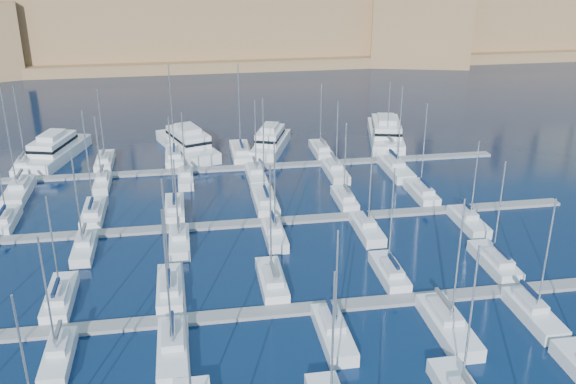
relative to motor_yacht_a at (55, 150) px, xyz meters
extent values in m
plane|color=black|center=(32.85, -41.98, -1.73)|extent=(600.00, 600.00, 0.00)
cube|color=slate|center=(32.85, -53.98, -1.53)|extent=(84.00, 2.00, 0.40)
cube|color=slate|center=(32.85, -31.98, -1.53)|extent=(84.00, 2.00, 0.40)
cube|color=slate|center=(32.85, -9.98, -1.53)|extent=(84.00, 2.00, 0.40)
cylinder|color=#9EA0A8|center=(10.15, -70.08, 5.85)|extent=(0.18, 0.18, 12.47)
cylinder|color=#9EA0A8|center=(21.57, -69.32, 6.47)|extent=(0.18, 0.18, 13.56)
cylinder|color=#9EA0A8|center=(32.55, -69.93, 5.69)|extent=(0.18, 0.18, 12.11)
cylinder|color=#9EA0A8|center=(43.72, -69.79, 6.27)|extent=(0.18, 0.18, 13.26)
cube|color=silver|center=(8.24, -48.44, -1.20)|extent=(2.73, 9.09, 1.65)
cube|color=silver|center=(8.24, -49.34, -0.02)|extent=(1.91, 4.09, 0.70)
cylinder|color=#9EA0A8|center=(8.24, -47.98, 4.98)|extent=(0.18, 0.18, 10.71)
cube|color=#0E1D3E|center=(8.24, -49.80, 1.03)|extent=(0.35, 3.64, 0.35)
cube|color=silver|center=(19.67, -48.43, -1.20)|extent=(2.73, 9.11, 1.66)
cube|color=silver|center=(19.67, -49.34, -0.02)|extent=(1.91, 4.10, 0.70)
cylinder|color=#9EA0A8|center=(19.67, -47.97, 5.59)|extent=(0.18, 0.18, 11.93)
cube|color=#0E1D3E|center=(19.67, -49.79, 1.03)|extent=(0.35, 3.64, 0.35)
cube|color=silver|center=(30.80, -48.49, -1.20)|extent=(2.69, 8.98, 1.65)
cube|color=silver|center=(30.80, -49.39, -0.03)|extent=(1.89, 4.04, 0.70)
cylinder|color=#9EA0A8|center=(30.80, -48.04, 6.01)|extent=(0.18, 0.18, 12.78)
cube|color=#595B60|center=(30.80, -49.84, 1.02)|extent=(0.35, 3.59, 0.35)
cube|color=silver|center=(44.23, -48.77, -1.22)|extent=(2.53, 8.43, 1.62)
cube|color=silver|center=(44.23, -49.61, -0.05)|extent=(1.77, 3.79, 0.70)
cylinder|color=#9EA0A8|center=(44.23, -48.35, 5.48)|extent=(0.18, 0.18, 11.77)
cube|color=#0E1D3E|center=(44.23, -50.03, 1.00)|extent=(0.35, 3.37, 0.35)
cube|color=silver|center=(57.16, -48.40, -1.20)|extent=(2.75, 9.17, 1.66)
cube|color=silver|center=(57.16, -49.31, -0.02)|extent=(1.92, 4.12, 0.70)
cylinder|color=#9EA0A8|center=(57.16, -47.94, 5.44)|extent=(0.18, 0.18, 11.61)
cube|color=#0E1D3E|center=(57.16, -49.77, 1.03)|extent=(0.35, 3.67, 0.35)
cube|color=silver|center=(9.72, -58.97, -1.23)|extent=(2.39, 7.98, 1.60)
cube|color=silver|center=(9.72, -58.17, -0.08)|extent=(1.68, 3.59, 0.70)
cylinder|color=#9EA0A8|center=(9.72, -59.37, 5.46)|extent=(0.18, 0.18, 11.77)
cube|color=#595B60|center=(9.72, -57.77, 0.97)|extent=(0.35, 3.19, 0.35)
cube|color=silver|center=(20.04, -59.77, -1.19)|extent=(2.87, 9.57, 1.68)
cube|color=silver|center=(20.04, -58.81, 0.00)|extent=(2.01, 4.31, 0.70)
cylinder|color=#9EA0A8|center=(20.04, -60.24, 6.53)|extent=(0.18, 0.18, 13.75)
cube|color=#0E1D3E|center=(20.04, -58.33, 1.05)|extent=(0.35, 3.83, 0.35)
cube|color=silver|center=(35.25, -59.51, -1.20)|extent=(2.72, 9.05, 1.65)
cube|color=silver|center=(35.25, -58.60, -0.02)|extent=(1.90, 4.07, 0.70)
cylinder|color=#9EA0A8|center=(35.25, -59.96, 4.91)|extent=(0.18, 0.18, 10.56)
cube|color=#0E1D3E|center=(35.25, -58.15, 1.03)|extent=(0.35, 3.62, 0.35)
cube|color=silver|center=(46.61, -60.13, -1.17)|extent=(3.09, 10.29, 1.71)
cube|color=silver|center=(46.61, -59.10, 0.04)|extent=(2.16, 4.63, 0.70)
cylinder|color=#9EA0A8|center=(46.61, -60.64, 6.20)|extent=(0.18, 0.18, 13.02)
cube|color=#595B60|center=(46.61, -58.58, 1.09)|extent=(0.35, 4.12, 0.35)
cube|color=silver|center=(56.02, -59.46, -1.20)|extent=(2.69, 8.96, 1.65)
cube|color=silver|center=(56.02, -58.56, -0.03)|extent=(1.88, 4.03, 0.70)
cylinder|color=#9EA0A8|center=(56.02, -59.91, 5.69)|extent=(0.18, 0.18, 12.14)
cube|color=#0E1D3E|center=(56.02, -58.12, 1.02)|extent=(0.35, 3.58, 0.35)
cube|color=silver|center=(-2.01, -26.90, -1.22)|extent=(2.45, 8.17, 1.61)
cube|color=silver|center=(-2.01, -27.71, -0.07)|extent=(1.71, 3.67, 0.70)
cube|color=#0E1D3E|center=(-2.01, -28.12, 0.98)|extent=(0.35, 3.27, 0.35)
cube|color=silver|center=(9.22, -26.35, -1.19)|extent=(2.78, 9.26, 1.66)
cube|color=silver|center=(9.22, -27.28, -0.01)|extent=(1.94, 4.17, 0.70)
cylinder|color=#9EA0A8|center=(9.22, -25.89, 6.47)|extent=(0.18, 0.18, 13.66)
cube|color=#0E1D3E|center=(9.22, -27.74, 1.04)|extent=(0.35, 3.70, 0.35)
cube|color=silver|center=(20.21, -26.59, -1.21)|extent=(2.63, 8.78, 1.64)
cube|color=silver|center=(20.21, -27.47, -0.04)|extent=(1.84, 3.95, 0.70)
cylinder|color=#9EA0A8|center=(20.21, -26.15, 5.82)|extent=(0.18, 0.18, 12.42)
cube|color=#0E1D3E|center=(20.21, -27.91, 1.01)|extent=(0.35, 3.51, 0.35)
cube|color=silver|center=(32.99, -25.85, -1.17)|extent=(3.08, 10.26, 1.71)
cube|color=silver|center=(32.99, -26.88, 0.04)|extent=(2.15, 4.62, 0.70)
cylinder|color=#9EA0A8|center=(32.99, -25.34, 6.77)|extent=(0.18, 0.18, 14.17)
cube|color=#0E1D3E|center=(32.99, -27.39, 1.09)|extent=(0.35, 4.10, 0.35)
cube|color=silver|center=(44.48, -26.98, -1.23)|extent=(2.40, 8.00, 1.60)
cube|color=silver|center=(44.48, -27.78, -0.08)|extent=(1.68, 3.60, 0.70)
cylinder|color=#9EA0A8|center=(44.48, -26.58, 4.88)|extent=(0.18, 0.18, 10.62)
cube|color=#595B60|center=(44.48, -28.18, 0.97)|extent=(0.35, 3.20, 0.35)
cube|color=silver|center=(56.29, -26.51, -1.20)|extent=(2.68, 8.95, 1.65)
cube|color=silver|center=(56.29, -27.40, -0.03)|extent=(1.88, 4.03, 0.70)
cylinder|color=#9EA0A8|center=(56.29, -26.06, 5.99)|extent=(0.18, 0.18, 12.75)
cube|color=#0E1D3E|center=(56.29, -27.85, 1.02)|extent=(0.35, 3.58, 0.35)
cube|color=silver|center=(9.29, -37.04, -1.22)|extent=(2.44, 8.12, 1.61)
cube|color=silver|center=(9.29, -36.23, -0.07)|extent=(1.71, 3.66, 0.70)
cylinder|color=#9EA0A8|center=(9.29, -37.45, 5.69)|extent=(0.18, 0.18, 12.22)
cube|color=#595B60|center=(9.29, -35.82, 0.98)|extent=(0.35, 3.25, 0.35)
cube|color=silver|center=(20.77, -37.16, -1.22)|extent=(2.51, 8.36, 1.62)
cube|color=silver|center=(20.77, -36.33, -0.06)|extent=(1.76, 3.76, 0.70)
cylinder|color=#9EA0A8|center=(20.77, -37.58, 4.78)|extent=(0.18, 0.18, 10.37)
cube|color=#595B60|center=(20.77, -35.91, 0.99)|extent=(0.35, 3.34, 0.35)
cube|color=silver|center=(32.76, -37.13, -1.22)|extent=(2.49, 8.30, 1.62)
cube|color=silver|center=(32.76, -36.30, -0.06)|extent=(1.74, 3.74, 0.70)
cylinder|color=#9EA0A8|center=(32.76, -37.55, 5.59)|extent=(0.18, 0.18, 12.01)
cube|color=#0E1D3E|center=(32.76, -35.89, 0.99)|extent=(0.35, 3.32, 0.35)
cube|color=silver|center=(44.88, -37.39, -1.21)|extent=(2.64, 8.81, 1.64)
cube|color=silver|center=(44.88, -36.51, -0.04)|extent=(1.85, 3.97, 0.70)
cylinder|color=#9EA0A8|center=(44.88, -37.83, 6.14)|extent=(0.18, 0.18, 13.06)
cube|color=#0E1D3E|center=(44.88, -36.07, 1.01)|extent=(0.35, 3.53, 0.35)
cube|color=silver|center=(58.87, -37.34, -1.21)|extent=(2.61, 8.71, 1.64)
cube|color=silver|center=(58.87, -36.47, -0.04)|extent=(1.83, 3.92, 0.70)
cylinder|color=#9EA0A8|center=(58.87, -37.77, 4.98)|extent=(0.18, 0.18, 10.73)
cube|color=#0E1D3E|center=(58.87, -36.03, 1.01)|extent=(0.35, 3.48, 0.35)
cube|color=silver|center=(-4.23, -4.30, -1.19)|extent=(2.81, 9.36, 1.67)
cube|color=silver|center=(-4.23, -5.24, -0.01)|extent=(1.97, 4.21, 0.70)
cylinder|color=#9EA0A8|center=(-4.23, -3.83, 5.93)|extent=(0.18, 0.18, 12.57)
cube|color=#595B60|center=(-4.23, -5.70, 1.04)|extent=(0.35, 3.75, 0.35)
cube|color=silver|center=(8.62, -4.48, -1.20)|extent=(2.70, 9.00, 1.65)
cube|color=silver|center=(8.62, -5.38, -0.03)|extent=(1.89, 4.05, 0.70)
cylinder|color=#9EA0A8|center=(8.62, -4.03, 5.42)|extent=(0.18, 0.18, 11.59)
cube|color=#595B60|center=(8.62, -5.83, 1.02)|extent=(0.35, 3.60, 0.35)
cube|color=silver|center=(20.24, -3.90, -1.17)|extent=(3.05, 10.17, 1.71)
cube|color=silver|center=(20.24, -4.91, 0.03)|extent=(2.14, 4.58, 0.70)
cylinder|color=#9EA0A8|center=(20.24, -3.39, 7.19)|extent=(0.18, 0.18, 15.01)
cube|color=#0E1D3E|center=(20.24, -5.42, 1.08)|extent=(0.35, 4.07, 0.35)
cube|color=silver|center=(31.66, -3.60, -1.16)|extent=(3.23, 10.77, 1.74)
cube|color=silver|center=(31.66, -4.67, 0.06)|extent=(2.26, 4.85, 0.70)
cylinder|color=#9EA0A8|center=(31.66, -3.06, 6.98)|extent=(0.18, 0.18, 14.53)
cube|color=#0E1D3E|center=(31.66, -5.21, 1.11)|extent=(0.35, 4.31, 0.35)
cube|color=silver|center=(45.80, -4.47, -1.20)|extent=(2.71, 9.03, 1.65)
cube|color=silver|center=(45.80, -5.37, -0.02)|extent=(1.90, 4.06, 0.70)
cylinder|color=#9EA0A8|center=(45.80, -4.01, 5.15)|extent=(0.18, 0.18, 11.05)
cube|color=#595B60|center=(45.80, -5.82, 1.03)|extent=(0.35, 3.61, 0.35)
cube|color=silver|center=(57.94, -4.73, -1.21)|extent=(2.55, 8.49, 1.62)
cube|color=silver|center=(57.94, -5.58, -0.05)|extent=(1.78, 3.82, 0.70)
cylinder|color=#9EA0A8|center=(57.94, -4.31, 5.08)|extent=(0.18, 0.18, 10.97)
cube|color=#595B60|center=(57.94, -6.01, 1.00)|extent=(0.35, 3.40, 0.35)
cube|color=silver|center=(-2.72, -16.26, -1.16)|extent=(3.16, 10.55, 1.73)
cube|color=silver|center=(-2.72, -15.20, 0.05)|extent=(2.22, 4.75, 0.70)
cylinder|color=#9EA0A8|center=(-2.72, -16.78, 7.26)|extent=(0.18, 0.18, 15.11)
cube|color=#595B60|center=(-2.72, -14.67, 1.10)|extent=(0.35, 4.22, 0.35)
cube|color=silver|center=(9.24, -14.75, -1.24)|extent=(2.26, 7.54, 1.58)
cube|color=silver|center=(9.24, -14.00, -0.10)|extent=(1.58, 3.39, 0.70)
cylinder|color=#9EA0A8|center=(9.24, -15.13, 4.58)|extent=(0.18, 0.18, 10.06)
cube|color=#595B60|center=(9.24, -13.62, 0.95)|extent=(0.35, 3.02, 0.35)
cube|color=silver|center=(21.91, -14.85, -1.23)|extent=(2.32, 7.74, 1.59)
cube|color=silver|center=(21.91, -14.08, -0.09)|extent=(1.63, 3.48, 0.70)
cylinder|color=#9EA0A8|center=(21.91, -15.24, 4.63)|extent=(0.18, 0.18, 10.13)
cube|color=#595B60|center=(21.91, -13.69, 0.96)|extent=(0.35, 3.10, 0.35)
cube|color=silver|center=(32.93, -15.48, -1.20)|extent=(2.70, 9.01, 1.65)
cube|color=silver|center=(32.93, -14.58, -0.03)|extent=(1.89, 4.05, 0.70)
cylinder|color=#9EA0A8|center=(32.93, -15.93, 5.47)|extent=(0.18, 0.18, 11.70)
cube|color=#595B60|center=(32.93, -14.13, 1.02)|extent=(0.35, 3.60, 0.35)
cube|color=silver|center=(45.81, -15.63, -1.19)|extent=(2.79, 9.29, 1.66)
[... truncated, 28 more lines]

